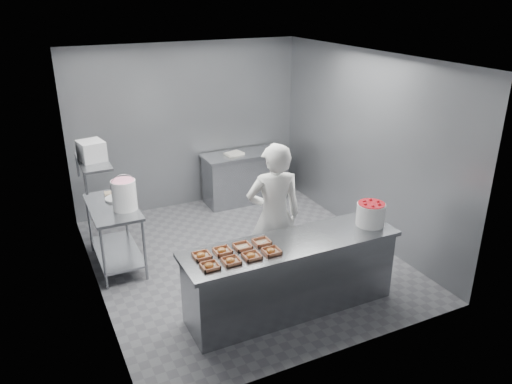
# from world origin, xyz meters

# --- Properties ---
(floor) EXTENTS (4.50, 4.50, 0.00)m
(floor) POSITION_xyz_m (0.00, 0.00, 0.00)
(floor) COLOR #4C4C51
(floor) RESTS_ON ground
(ceiling) EXTENTS (4.50, 4.50, 0.00)m
(ceiling) POSITION_xyz_m (0.00, 0.00, 2.80)
(ceiling) COLOR white
(ceiling) RESTS_ON wall_back
(wall_back) EXTENTS (4.00, 0.04, 2.80)m
(wall_back) POSITION_xyz_m (0.00, 2.25, 1.40)
(wall_back) COLOR slate
(wall_back) RESTS_ON ground
(wall_left) EXTENTS (0.04, 4.50, 2.80)m
(wall_left) POSITION_xyz_m (-2.00, 0.00, 1.40)
(wall_left) COLOR slate
(wall_left) RESTS_ON ground
(wall_right) EXTENTS (0.04, 4.50, 2.80)m
(wall_right) POSITION_xyz_m (2.00, 0.00, 1.40)
(wall_right) COLOR slate
(wall_right) RESTS_ON ground
(service_counter) EXTENTS (2.60, 0.70, 0.90)m
(service_counter) POSITION_xyz_m (0.00, -1.35, 0.45)
(service_counter) COLOR slate
(service_counter) RESTS_ON ground
(prep_table) EXTENTS (0.60, 1.20, 0.90)m
(prep_table) POSITION_xyz_m (-1.65, 0.60, 0.59)
(prep_table) COLOR slate
(prep_table) RESTS_ON ground
(back_counter) EXTENTS (1.50, 0.60, 0.90)m
(back_counter) POSITION_xyz_m (0.90, 1.90, 0.45)
(back_counter) COLOR slate
(back_counter) RESTS_ON ground
(wall_shelf) EXTENTS (0.35, 0.90, 0.03)m
(wall_shelf) POSITION_xyz_m (-1.82, 0.60, 1.55)
(wall_shelf) COLOR slate
(wall_shelf) RESTS_ON wall_left
(tray_0) EXTENTS (0.19, 0.18, 0.06)m
(tray_0) POSITION_xyz_m (-1.05, -1.47, 0.92)
(tray_0) COLOR tan
(tray_0) RESTS_ON service_counter
(tray_1) EXTENTS (0.19, 0.18, 0.06)m
(tray_1) POSITION_xyz_m (-0.81, -1.47, 0.92)
(tray_1) COLOR tan
(tray_1) RESTS_ON service_counter
(tray_2) EXTENTS (0.19, 0.18, 0.06)m
(tray_2) POSITION_xyz_m (-0.57, -1.47, 0.92)
(tray_2) COLOR tan
(tray_2) RESTS_ON service_counter
(tray_3) EXTENTS (0.19, 0.18, 0.06)m
(tray_3) POSITION_xyz_m (-0.33, -1.47, 0.92)
(tray_3) COLOR tan
(tray_3) RESTS_ON service_counter
(tray_4) EXTENTS (0.19, 0.18, 0.06)m
(tray_4) POSITION_xyz_m (-1.05, -1.23, 0.92)
(tray_4) COLOR tan
(tray_4) RESTS_ON service_counter
(tray_5) EXTENTS (0.19, 0.18, 0.06)m
(tray_5) POSITION_xyz_m (-0.81, -1.23, 0.92)
(tray_5) COLOR tan
(tray_5) RESTS_ON service_counter
(tray_6) EXTENTS (0.19, 0.18, 0.04)m
(tray_6) POSITION_xyz_m (-0.57, -1.23, 0.92)
(tray_6) COLOR tan
(tray_6) RESTS_ON service_counter
(tray_7) EXTENTS (0.19, 0.18, 0.04)m
(tray_7) POSITION_xyz_m (-0.33, -1.23, 0.92)
(tray_7) COLOR tan
(tray_7) RESTS_ON service_counter
(worker) EXTENTS (0.78, 0.60, 1.90)m
(worker) POSITION_xyz_m (0.08, -0.75, 0.95)
(worker) COLOR white
(worker) RESTS_ON ground
(strawberry_tub) EXTENTS (0.35, 0.35, 0.29)m
(strawberry_tub) POSITION_xyz_m (1.08, -1.37, 1.05)
(strawberry_tub) COLOR white
(strawberry_tub) RESTS_ON service_counter
(glaze_bucket) EXTENTS (0.33, 0.32, 0.49)m
(glaze_bucket) POSITION_xyz_m (-1.51, 0.40, 1.11)
(glaze_bucket) COLOR white
(glaze_bucket) RESTS_ON prep_table
(bucket_lid) EXTENTS (0.41, 0.41, 0.02)m
(bucket_lid) POSITION_xyz_m (-1.55, 0.79, 0.91)
(bucket_lid) COLOR white
(bucket_lid) RESTS_ON prep_table
(rag) EXTENTS (0.15, 0.13, 0.02)m
(rag) POSITION_xyz_m (-1.60, 1.04, 0.91)
(rag) COLOR #CCB28C
(rag) RESTS_ON prep_table
(appliance) EXTENTS (0.34, 0.38, 0.25)m
(appliance) POSITION_xyz_m (-1.82, 0.60, 1.69)
(appliance) COLOR gray
(appliance) RESTS_ON wall_shelf
(paper_stack) EXTENTS (0.34, 0.28, 0.04)m
(paper_stack) POSITION_xyz_m (0.70, 1.90, 0.92)
(paper_stack) COLOR silver
(paper_stack) RESTS_ON back_counter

